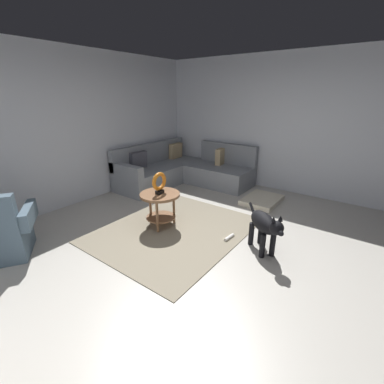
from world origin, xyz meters
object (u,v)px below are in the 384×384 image
(dog_bed_mat, at_px, (262,200))
(dog_toy_ball, at_px, (274,228))
(side_table, at_px, (160,201))
(dog_toy_rope, at_px, (229,237))
(sectional_couch, at_px, (182,171))
(dog, at_px, (265,225))
(torus_sculpture, at_px, (159,182))

(dog_bed_mat, xyz_separation_m, dog_toy_ball, (-0.96, -0.59, -0.00))
(side_table, bearing_deg, dog_bed_mat, -25.74)
(dog_toy_ball, bearing_deg, dog_toy_rope, 144.69)
(sectional_couch, relative_size, side_table, 3.75)
(side_table, height_order, dog, dog)
(dog_toy_rope, bearing_deg, dog, -92.09)
(dog_bed_mat, height_order, dog_toy_rope, dog_bed_mat)
(side_table, height_order, dog_bed_mat, side_table)
(dog_bed_mat, bearing_deg, dog_toy_ball, -148.41)
(side_table, bearing_deg, sectional_couch, 29.44)
(torus_sculpture, distance_m, dog_toy_rope, 1.29)
(torus_sculpture, xyz_separation_m, dog, (0.26, -1.55, -0.33))
(dog, xyz_separation_m, dog_toy_ball, (0.62, 0.07, -0.33))
(dog_bed_mat, xyz_separation_m, dog_toy_rope, (-1.57, -0.17, -0.02))
(side_table, xyz_separation_m, torus_sculpture, (0.00, -0.00, 0.29))
(sectional_couch, relative_size, dog_bed_mat, 2.81)
(side_table, xyz_separation_m, dog_bed_mat, (1.84, -0.89, -0.37))
(sectional_couch, height_order, torus_sculpture, sectional_couch)
(sectional_couch, xyz_separation_m, dog, (-1.60, -2.60, 0.09))
(dog, bearing_deg, dog_toy_ball, -134.00)
(sectional_couch, bearing_deg, dog_toy_ball, -111.12)
(side_table, relative_size, dog_bed_mat, 0.75)
(sectional_couch, bearing_deg, side_table, -150.56)
(side_table, bearing_deg, dog, -80.64)
(side_table, bearing_deg, dog_toy_rope, -75.41)
(dog, relative_size, dog_toy_ball, 7.81)
(torus_sculpture, relative_size, dog, 0.47)
(sectional_couch, relative_size, dog, 3.27)
(sectional_couch, distance_m, dog_bed_mat, 1.95)
(sectional_couch, xyz_separation_m, dog_bed_mat, (-0.01, -1.93, -0.25))
(torus_sculpture, bearing_deg, sectional_couch, 29.44)
(dog_toy_ball, bearing_deg, side_table, 120.66)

